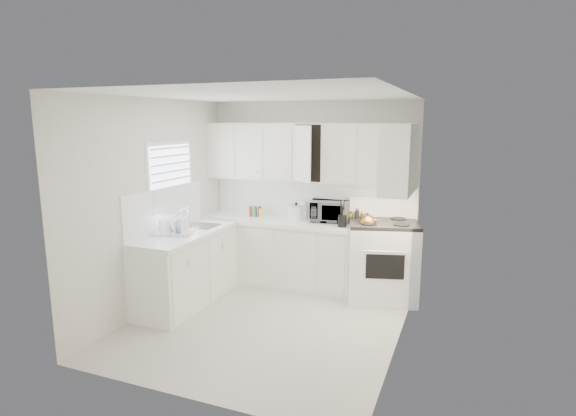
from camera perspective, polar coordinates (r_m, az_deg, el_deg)
The scene contains 33 objects.
floor at distance 5.56m, azimuth -2.75°, elevation -14.06°, with size 3.20×3.20×0.00m, color silver.
ceiling at distance 5.05m, azimuth -3.02°, elevation 13.80°, with size 3.20×3.20×0.00m, color white.
wall_back at distance 6.61m, azimuth 2.88°, elevation 1.78°, with size 3.00×3.00×0.00m, color silver.
wall_front at distance 3.79m, azimuth -12.98°, elevation -5.30°, with size 3.00×3.00×0.00m, color silver.
wall_left at distance 5.92m, azimuth -16.21°, elevation 0.30°, with size 3.20×3.20×0.00m, color silver.
wall_right at distance 4.74m, azimuth 13.88°, elevation -2.13°, with size 3.20×3.20×0.00m, color silver.
window_blinds at distance 6.15m, azimuth -14.19°, elevation 3.13°, with size 0.06×0.96×1.06m, color white, non-canonical shape.
lower_cabinets_back at distance 6.66m, azimuth -1.22°, elevation -5.64°, with size 2.22×0.60×0.90m, color white, non-canonical shape.
lower_cabinets_left at distance 6.11m, azimuth -12.39°, elevation -7.43°, with size 0.60×1.60×0.90m, color white, non-canonical shape.
countertop_back at distance 6.53m, azimuth -1.27°, elevation -1.67°, with size 2.24×0.64×0.05m, color white.
countertop_left at distance 5.98m, azimuth -12.49°, elevation -3.11°, with size 0.64×1.62×0.05m, color white.
backsplash_back at distance 6.62m, azimuth 2.84°, elevation 1.13°, with size 2.98×0.02×0.55m, color white.
backsplash_left at distance 6.08m, azimuth -14.95°, elevation -0.08°, with size 0.02×1.60×0.55m, color white.
upper_cabinets_back at distance 6.43m, azimuth 2.42°, elevation 3.33°, with size 3.00×0.33×0.80m, color white, non-canonical shape.
upper_cabinets_right at distance 5.52m, azimuth 13.46°, elevation 1.81°, with size 0.33×0.90×0.80m, color white, non-canonical shape.
sink at distance 6.23m, azimuth -10.75°, elevation -1.11°, with size 0.42×0.38×0.30m, color gray, non-canonical shape.
stove at distance 6.16m, azimuth 11.65°, elevation -5.12°, with size 0.87×0.71×1.34m, color white, non-canonical shape.
tea_kettle at distance 5.94m, azimuth 9.81°, elevation -1.70°, with size 0.27×0.23×0.25m, color brown, non-canonical shape.
frying_pan at distance 6.21m, azimuth 13.65°, elevation -2.24°, with size 0.28×0.47×0.04m, color black, non-canonical shape.
microwave at distance 6.41m, azimuth 5.24°, elevation -0.09°, with size 0.53×0.29×0.36m, color gray.
rice_cooker at distance 6.52m, azimuth 1.02°, elevation -0.37°, with size 0.24×0.24×0.24m, color white, non-canonical shape.
paper_towel at distance 6.51m, azimuth 1.97°, elevation -0.29°, with size 0.12×0.12×0.27m, color white.
utensil_crock at distance 6.09m, azimuth 6.75°, elevation -0.61°, with size 0.13×0.13×0.38m, color black, non-canonical shape.
dish_rack at distance 5.86m, azimuth -13.97°, elevation -1.97°, with size 0.44×0.33×0.24m, color white, non-canonical shape.
spice_left_0 at distance 6.82m, azimuth -4.41°, elevation -0.40°, with size 0.06×0.06×0.13m, color brown.
spice_left_1 at distance 6.71m, azimuth -4.17°, elevation -0.58°, with size 0.06×0.06×0.13m, color #297C46.
spice_left_2 at distance 6.76m, azimuth -3.27°, elevation -0.49°, with size 0.06×0.06×0.13m, color #BD1948.
spice_left_3 at distance 6.65m, azimuth -3.01°, elevation -0.68°, with size 0.06×0.06×0.13m, color #EBF73A.
sauce_right_0 at distance 6.37m, azimuth 7.40°, elevation -0.98°, with size 0.06×0.06×0.19m, color #BD1948.
sauce_right_1 at distance 6.30m, azimuth 7.75°, elevation -1.12°, with size 0.06×0.06×0.19m, color #EBF73A.
sauce_right_2 at distance 6.34m, azimuth 8.36°, elevation -1.06°, with size 0.06×0.06×0.19m, color brown.
sauce_right_3 at distance 6.27m, azimuth 8.72°, elevation -1.20°, with size 0.06×0.06×0.19m, color black.
sauce_right_4 at distance 6.32m, azimuth 9.33°, elevation -1.13°, with size 0.06×0.06×0.19m, color brown.
Camera 1 is at (2.10, -4.59, 2.33)m, focal length 28.71 mm.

